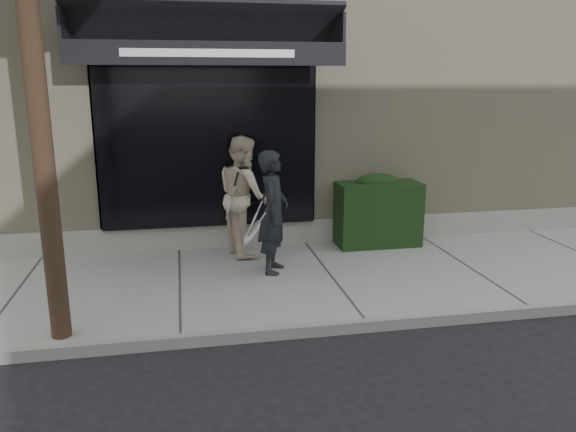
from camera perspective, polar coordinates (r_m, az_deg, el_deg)
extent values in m
plane|color=black|center=(7.71, 4.23, -6.71)|extent=(80.00, 80.00, 0.00)
cube|color=gray|center=(7.69, 4.24, -6.30)|extent=(20.00, 3.00, 0.12)
cube|color=gray|center=(6.32, 7.95, -10.93)|extent=(20.00, 0.10, 0.14)
cube|color=#BCB090|center=(12.11, -1.86, 14.06)|extent=(14.00, 7.00, 5.50)
cube|color=gray|center=(9.20, 1.51, -1.62)|extent=(14.02, 0.42, 0.50)
cube|color=black|center=(8.57, -8.13, 7.66)|extent=(3.20, 0.30, 2.60)
cube|color=gray|center=(8.79, -18.74, 7.22)|extent=(0.08, 0.40, 2.60)
cube|color=gray|center=(8.94, 2.21, 8.04)|extent=(0.08, 0.40, 2.60)
cube|color=gray|center=(8.68, -8.50, 16.59)|extent=(3.36, 0.40, 0.12)
cube|color=black|center=(8.00, -8.32, 18.71)|extent=(3.60, 1.03, 0.55)
cube|color=black|center=(7.48, -8.02, 16.07)|extent=(3.60, 0.05, 0.30)
cube|color=white|center=(7.45, -8.01, 16.08)|extent=(2.20, 0.01, 0.10)
cube|color=black|center=(8.10, -21.58, 17.30)|extent=(0.04, 1.00, 0.45)
cube|color=black|center=(8.28, 4.74, 18.08)|extent=(0.04, 1.00, 0.45)
cube|color=black|center=(8.99, 9.01, 0.28)|extent=(1.30, 0.70, 1.00)
ellipsoid|color=black|center=(8.89, 9.13, 3.41)|extent=(0.71, 0.38, 0.27)
cylinder|color=black|center=(5.81, -24.01, 9.70)|extent=(0.20, 0.20, 4.80)
imported|color=black|center=(7.53, -1.50, 0.39)|extent=(0.57, 0.70, 1.66)
torus|color=silver|center=(7.20, -3.64, -0.73)|extent=(0.21, 0.33, 0.29)
cylinder|color=silver|center=(7.20, -3.64, -0.73)|extent=(0.17, 0.29, 0.25)
cylinder|color=silver|center=(7.20, -3.64, -0.73)|extent=(0.17, 0.06, 0.09)
cylinder|color=black|center=(7.20, -3.64, -0.73)|extent=(0.20, 0.08, 0.11)
torus|color=silver|center=(7.15, -3.74, -1.70)|extent=(0.22, 0.32, 0.26)
cylinder|color=silver|center=(7.15, -3.74, -1.70)|extent=(0.18, 0.28, 0.22)
cylinder|color=silver|center=(7.15, -3.74, -1.70)|extent=(0.16, 0.03, 0.12)
cylinder|color=black|center=(7.15, -3.74, -1.70)|extent=(0.18, 0.04, 0.15)
imported|color=beige|center=(8.33, -4.54, 2.08)|extent=(0.85, 0.99, 1.78)
torus|color=silver|center=(8.04, -6.00, 0.91)|extent=(0.13, 0.31, 0.30)
cylinder|color=silver|center=(8.04, -6.00, 0.91)|extent=(0.10, 0.28, 0.26)
cylinder|color=silver|center=(8.04, -6.00, 0.91)|extent=(0.18, 0.04, 0.07)
cylinder|color=black|center=(8.04, -6.00, 0.91)|extent=(0.20, 0.05, 0.08)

